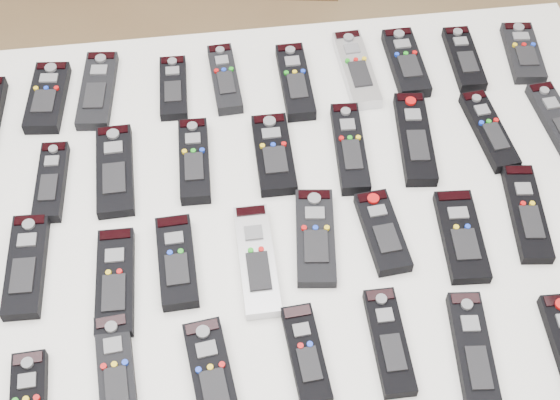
{
  "coord_description": "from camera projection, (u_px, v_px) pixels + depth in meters",
  "views": [
    {
      "loc": [
        0.03,
        -0.72,
        1.81
      ],
      "look_at": [
        0.13,
        0.03,
        0.8
      ],
      "focal_mm": 50.0,
      "sensor_mm": 36.0,
      "label": 1
    }
  ],
  "objects": [
    {
      "name": "table",
      "position": [
        280.0,
        227.0,
        1.32
      ],
      "size": [
        1.25,
        0.88,
        0.78
      ],
      "color": "white",
      "rests_on": "ground"
    },
    {
      "name": "remote_1",
      "position": [
        48.0,
        97.0,
        1.41
      ],
      "size": [
        0.08,
        0.17,
        0.02
      ],
      "primitive_type": "cube",
      "rotation": [
        0.0,
        0.0,
        -0.11
      ],
      "color": "black",
      "rests_on": "table"
    },
    {
      "name": "remote_2",
      "position": [
        98.0,
        90.0,
        1.42
      ],
      "size": [
        0.08,
        0.19,
        0.02
      ],
      "primitive_type": "cube",
      "rotation": [
        0.0,
        0.0,
        -0.11
      ],
      "color": "black",
      "rests_on": "table"
    },
    {
      "name": "remote_3",
      "position": [
        173.0,
        88.0,
        1.43
      ],
      "size": [
        0.05,
        0.15,
        0.02
      ],
      "primitive_type": "cube",
      "rotation": [
        0.0,
        0.0,
        -0.03
      ],
      "color": "black",
      "rests_on": "table"
    },
    {
      "name": "remote_4",
      "position": [
        225.0,
        79.0,
        1.44
      ],
      "size": [
        0.05,
        0.17,
        0.02
      ],
      "primitive_type": "cube",
      "rotation": [
        0.0,
        0.0,
        0.05
      ],
      "color": "black",
      "rests_on": "table"
    },
    {
      "name": "remote_5",
      "position": [
        295.0,
        81.0,
        1.43
      ],
      "size": [
        0.05,
        0.18,
        0.02
      ],
      "primitive_type": "cube",
      "rotation": [
        0.0,
        0.0,
        0.0
      ],
      "color": "black",
      "rests_on": "table"
    },
    {
      "name": "remote_6",
      "position": [
        356.0,
        69.0,
        1.45
      ],
      "size": [
        0.06,
        0.19,
        0.02
      ],
      "primitive_type": "cube",
      "rotation": [
        0.0,
        0.0,
        0.04
      ],
      "color": "#B7B7BC",
      "rests_on": "table"
    },
    {
      "name": "remote_7",
      "position": [
        406.0,
        63.0,
        1.46
      ],
      "size": [
        0.06,
        0.17,
        0.02
      ],
      "primitive_type": "cube",
      "rotation": [
        0.0,
        0.0,
        0.01
      ],
      "color": "black",
      "rests_on": "table"
    },
    {
      "name": "remote_8",
      "position": [
        464.0,
        59.0,
        1.47
      ],
      "size": [
        0.05,
        0.16,
        0.02
      ],
      "primitive_type": "cube",
      "rotation": [
        0.0,
        0.0,
        -0.03
      ],
      "color": "black",
      "rests_on": "table"
    },
    {
      "name": "remote_9",
      "position": [
        523.0,
        53.0,
        1.48
      ],
      "size": [
        0.07,
        0.16,
        0.02
      ],
      "primitive_type": "cube",
      "rotation": [
        0.0,
        0.0,
        -0.11
      ],
      "color": "black",
      "rests_on": "table"
    },
    {
      "name": "remote_11",
      "position": [
        51.0,
        182.0,
        1.29
      ],
      "size": [
        0.05,
        0.16,
        0.02
      ],
      "primitive_type": "cube",
      "rotation": [
        0.0,
        0.0,
        -0.06
      ],
      "color": "black",
      "rests_on": "table"
    },
    {
      "name": "remote_12",
      "position": [
        115.0,
        170.0,
        1.31
      ],
      "size": [
        0.06,
        0.19,
        0.02
      ],
      "primitive_type": "cube",
      "rotation": [
        0.0,
        0.0,
        0.02
      ],
      "color": "black",
      "rests_on": "table"
    },
    {
      "name": "remote_13",
      "position": [
        194.0,
        161.0,
        1.32
      ],
      "size": [
        0.05,
        0.17,
        0.02
      ],
      "primitive_type": "cube",
      "rotation": [
        0.0,
        0.0,
        -0.03
      ],
      "color": "black",
      "rests_on": "table"
    },
    {
      "name": "remote_14",
      "position": [
        274.0,
        154.0,
        1.33
      ],
      "size": [
        0.06,
        0.17,
        0.02
      ],
      "primitive_type": "cube",
      "rotation": [
        0.0,
        0.0,
        -0.01
      ],
      "color": "black",
      "rests_on": "table"
    },
    {
      "name": "remote_15",
      "position": [
        350.0,
        148.0,
        1.34
      ],
      "size": [
        0.06,
        0.19,
        0.02
      ],
      "primitive_type": "cube",
      "rotation": [
        0.0,
        0.0,
        -0.06
      ],
      "color": "black",
      "rests_on": "table"
    },
    {
      "name": "remote_16",
      "position": [
        415.0,
        138.0,
        1.35
      ],
      "size": [
        0.07,
        0.2,
        0.02
      ],
      "primitive_type": "cube",
      "rotation": [
        0.0,
        0.0,
        -0.1
      ],
      "color": "black",
      "rests_on": "table"
    },
    {
      "name": "remote_17",
      "position": [
        489.0,
        131.0,
        1.36
      ],
      "size": [
        0.06,
        0.18,
        0.02
      ],
      "primitive_type": "cube",
      "rotation": [
        0.0,
        0.0,
        0.09
      ],
      "color": "black",
      "rests_on": "table"
    },
    {
      "name": "remote_18",
      "position": [
        559.0,
        125.0,
        1.37
      ],
      "size": [
        0.06,
        0.2,
        0.02
      ],
      "primitive_type": "cube",
      "rotation": [
        0.0,
        0.0,
        0.08
      ],
      "color": "black",
      "rests_on": "table"
    },
    {
      "name": "remote_20",
      "position": [
        26.0,
        266.0,
        1.2
      ],
      "size": [
        0.06,
        0.18,
        0.02
      ],
      "primitive_type": "cube",
      "rotation": [
        0.0,
        0.0,
        -0.04
      ],
      "color": "black",
      "rests_on": "table"
    },
    {
      "name": "remote_21",
      "position": [
        115.0,
        282.0,
        1.18
      ],
      "size": [
        0.06,
        0.18,
        0.02
      ],
      "primitive_type": "cube",
      "rotation": [
        0.0,
        0.0,
        -0.02
      ],
      "color": "black",
      "rests_on": "table"
    },
    {
      "name": "remote_22",
      "position": [
        177.0,
        262.0,
        1.2
      ],
      "size": [
        0.06,
        0.16,
        0.02
      ],
      "primitive_type": "cube",
      "rotation": [
        0.0,
        0.0,
        0.03
      ],
      "color": "black",
      "rests_on": "table"
    },
    {
      "name": "remote_23",
      "position": [
        257.0,
        260.0,
        1.2
      ],
      "size": [
        0.05,
        0.2,
        0.02
      ],
      "primitive_type": "cube",
      "rotation": [
        0.0,
        0.0,
        0.0
      ],
      "color": "#B7B7BC",
      "rests_on": "table"
    },
    {
      "name": "remote_24",
      "position": [
        315.0,
        237.0,
        1.23
      ],
      "size": [
        0.08,
        0.18,
        0.02
      ],
      "primitive_type": "cube",
      "rotation": [
        0.0,
        0.0,
        -0.12
      ],
      "color": "black",
      "rests_on": "table"
    },
    {
      "name": "remote_25",
      "position": [
        382.0,
        232.0,
        1.23
      ],
      "size": [
        0.07,
        0.15,
        0.02
      ],
      "primitive_type": "cube",
      "rotation": [
        0.0,
        0.0,
        0.08
      ],
      "color": "black",
      "rests_on": "table"
    },
    {
      "name": "remote_26",
      "position": [
        461.0,
        236.0,
        1.23
      ],
      "size": [
        0.07,
        0.17,
        0.02
      ],
      "primitive_type": "cube",
      "rotation": [
        0.0,
        0.0,
        -0.07
      ],
      "color": "black",
      "rests_on": "table"
    },
    {
      "name": "remote_27",
      "position": [
        527.0,
        213.0,
        1.26
      ],
      "size": [
        0.07,
        0.19,
        0.02
      ],
      "primitive_type": "cube",
      "rotation": [
        0.0,
        0.0,
        -0.12
      ],
      "color": "black",
      "rests_on": "table"
    },
    {
      "name": "remote_31",
      "position": [
        116.0,
        374.0,
        1.09
      ],
      "size": [
        0.06,
        0.18,
        0.02
      ],
      "primitive_type": "cube",
      "rotation": [
        0.0,
        0.0,
        0.08
      ],
      "color": "black",
      "rests_on": "table"
    },
    {
      "name": "remote_32",
      "position": [
        212.0,
        377.0,
        1.09
      ],
      "size": [
        0.07,
        0.18,
        0.02
      ],
      "primitive_type": "cube",
      "rotation": [
        0.0,
        0.0,
        0.11
      ],
      "color": "black",
      "rests_on": "table"
    },
    {
      "name": "remote_33",
      "position": [
        306.0,
        354.0,
        1.11
      ],
      "size": [
        0.05,
        0.15,
        0.02
      ],
      "primitive_type": "cube",
      "rotation": [
        0.0,
        0.0,
        0.06
      ],
      "color": "black",
      "rests_on": "table"
    },
    {
      "name": "remote_34",
      "position": [
        389.0,
        341.0,
        1.12
      ],
      "size": [
        0.05,
        0.17,
        0.02
      ],
      "primitive_type": "cube",
      "rotation": [
        0.0,
        0.0,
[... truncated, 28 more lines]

